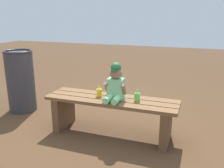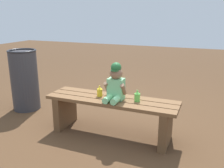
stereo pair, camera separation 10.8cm
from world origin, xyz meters
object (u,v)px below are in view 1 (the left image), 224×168
object	(u,v)px
sippy_cup_left	(99,91)
trash_bin	(21,81)
child_figure	(115,84)
sippy_cup_right	(137,96)
park_bench	(111,110)

from	to	relation	value
sippy_cup_left	trash_bin	bearing A→B (deg)	169.15
child_figure	sippy_cup_left	size ratio (longest dim) A/B	3.26
sippy_cup_left	sippy_cup_right	size ratio (longest dim) A/B	1.00
park_bench	sippy_cup_left	xyz separation A→B (m)	(-0.15, 0.02, 0.20)
sippy_cup_left	sippy_cup_right	xyz separation A→B (m)	(0.44, 0.00, 0.00)
park_bench	sippy_cup_left	world-z (taller)	sippy_cup_left
park_bench	sippy_cup_right	distance (m)	0.35
sippy_cup_right	park_bench	bearing A→B (deg)	-176.68
sippy_cup_left	trash_bin	world-z (taller)	trash_bin
sippy_cup_left	child_figure	bearing A→B (deg)	-8.67
trash_bin	sippy_cup_left	bearing A→B (deg)	-10.85
child_figure	sippy_cup_right	distance (m)	0.26
child_figure	trash_bin	bearing A→B (deg)	169.45
sippy_cup_left	trash_bin	distance (m)	1.31
sippy_cup_left	sippy_cup_right	distance (m)	0.44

